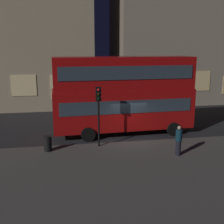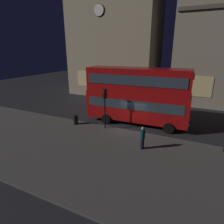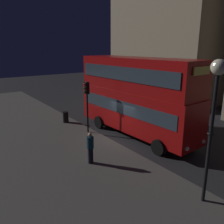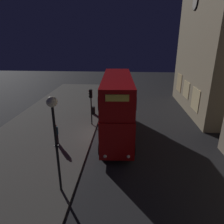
{
  "view_description": "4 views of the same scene",
  "coord_description": "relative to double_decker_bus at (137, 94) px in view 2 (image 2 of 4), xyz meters",
  "views": [
    {
      "loc": [
        -4.25,
        -17.86,
        6.11
      ],
      "look_at": [
        -1.04,
        0.78,
        1.78
      ],
      "focal_mm": 44.86,
      "sensor_mm": 36.0,
      "label": 1
    },
    {
      "loc": [
        5.3,
        -15.81,
        7.11
      ],
      "look_at": [
        -1.99,
        -0.3,
        1.43
      ],
      "focal_mm": 29.95,
      "sensor_mm": 36.0,
      "label": 2
    },
    {
      "loc": [
        12.17,
        -9.47,
        6.26
      ],
      "look_at": [
        -0.96,
        -0.05,
        1.74
      ],
      "focal_mm": 37.71,
      "sensor_mm": 36.0,
      "label": 3
    },
    {
      "loc": [
        16.82,
        2.1,
        8.44
      ],
      "look_at": [
        -1.35,
        0.85,
        1.85
      ],
      "focal_mm": 31.92,
      "sensor_mm": 36.0,
      "label": 4
    }
  ],
  "objects": [
    {
      "name": "ground_plane",
      "position": [
        0.11,
        -1.39,
        -3.07
      ],
      "size": [
        80.0,
        80.0,
        0.0
      ],
      "primitive_type": "plane",
      "color": "#232326"
    },
    {
      "name": "sidewalk_slab",
      "position": [
        0.11,
        -7.03,
        -3.01
      ],
      "size": [
        44.0,
        9.69,
        0.12
      ],
      "primitive_type": "cube",
      "color": "#4C4944",
      "rests_on": "ground"
    },
    {
      "name": "building_with_clock",
      "position": [
        -7.91,
        12.48,
        6.7
      ],
      "size": [
        13.63,
        8.59,
        19.53
      ],
      "color": "tan",
      "rests_on": "ground"
    },
    {
      "name": "double_decker_bus",
      "position": [
        0.0,
        0.0,
        0.0
      ],
      "size": [
        10.18,
        3.13,
        5.54
      ],
      "rotation": [
        0.0,
        0.0,
        0.04
      ],
      "color": "#9E0C0C",
      "rests_on": "ground"
    },
    {
      "name": "traffic_light_near_kerb",
      "position": [
        -2.12,
        -2.74,
        -0.26
      ],
      "size": [
        0.33,
        0.37,
        3.73
      ],
      "rotation": [
        0.0,
        0.0,
        -0.04
      ],
      "color": "black",
      "rests_on": "sidewalk_slab"
    },
    {
      "name": "pedestrian",
      "position": [
        2.15,
        -5.03,
        -2.06
      ],
      "size": [
        0.37,
        0.37,
        1.74
      ],
      "rotation": [
        0.0,
        0.0,
        5.41
      ],
      "color": "black",
      "rests_on": "sidewalk_slab"
    },
    {
      "name": "litter_bin",
      "position": [
        -5.23,
        -3.07,
        -2.5
      ],
      "size": [
        0.47,
        0.47,
        0.91
      ],
      "primitive_type": "cylinder",
      "color": "black",
      "rests_on": "sidewalk_slab"
    }
  ]
}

